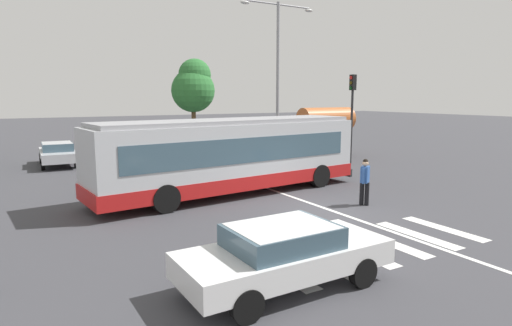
{
  "coord_description": "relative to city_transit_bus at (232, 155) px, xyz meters",
  "views": [
    {
      "loc": [
        -9.1,
        -11.18,
        3.94
      ],
      "look_at": [
        -0.53,
        3.46,
        1.3
      ],
      "focal_mm": 29.84,
      "sensor_mm": 36.0,
      "label": 1
    }
  ],
  "objects": [
    {
      "name": "traffic_light_far_corner",
      "position": [
        9.87,
        3.66,
        1.89
      ],
      "size": [
        0.33,
        0.32,
        5.24
      ],
      "color": "#28282B",
      "rests_on": "ground_plane"
    },
    {
      "name": "pedestrian_crossing_street",
      "position": [
        3.33,
        -4.15,
        -0.62
      ],
      "size": [
        0.5,
        0.44,
        1.72
      ],
      "color": "black",
      "rests_on": "ground_plane"
    },
    {
      "name": "parked_car_red",
      "position": [
        -2.67,
        12.2,
        -0.82
      ],
      "size": [
        1.95,
        4.54,
        1.35
      ],
      "color": "black",
      "rests_on": "ground_plane"
    },
    {
      "name": "ground_plane",
      "position": [
        1.3,
        -4.11,
        -1.59
      ],
      "size": [
        160.0,
        160.0,
        0.0
      ],
      "primitive_type": "plane",
      "color": "#3D3D42"
    },
    {
      "name": "parked_car_charcoal",
      "position": [
        5.39,
        11.79,
        -0.82
      ],
      "size": [
        2.01,
        4.57,
        1.35
      ],
      "color": "black",
      "rests_on": "ground_plane"
    },
    {
      "name": "parked_car_white",
      "position": [
        2.6,
        11.57,
        -0.82
      ],
      "size": [
        1.95,
        4.54,
        1.35
      ],
      "color": "black",
      "rests_on": "ground_plane"
    },
    {
      "name": "parked_car_silver",
      "position": [
        -5.4,
        11.55,
        -0.82
      ],
      "size": [
        1.99,
        4.56,
        1.35
      ],
      "color": "black",
      "rests_on": "ground_plane"
    },
    {
      "name": "city_transit_bus",
      "position": [
        0.0,
        0.0,
        0.0
      ],
      "size": [
        11.81,
        3.67,
        3.06
      ],
      "color": "black",
      "rests_on": "ground_plane"
    },
    {
      "name": "foreground_sedan",
      "position": [
        -3.05,
        -8.34,
        -0.82
      ],
      "size": [
        4.52,
        1.91,
        1.35
      ],
      "color": "black",
      "rests_on": "ground_plane"
    },
    {
      "name": "twin_arm_street_lamp",
      "position": [
        7.06,
        7.4,
        4.36
      ],
      "size": [
        5.26,
        0.32,
        9.67
      ],
      "color": "#939399",
      "rests_on": "ground_plane"
    },
    {
      "name": "lane_center_line",
      "position": [
        1.79,
        -2.11,
        -1.58
      ],
      "size": [
        0.16,
        24.0,
        0.01
      ],
      "primitive_type": "cube",
      "color": "silver",
      "rests_on": "ground_plane"
    },
    {
      "name": "bus_stop_shelter",
      "position": [
        10.7,
        7.01,
        0.83
      ],
      "size": [
        3.97,
        1.54,
        3.25
      ],
      "color": "#28282B",
      "rests_on": "ground_plane"
    },
    {
      "name": "background_tree_right",
      "position": [
        5.55,
        17.57,
        3.22
      ],
      "size": [
        3.53,
        3.53,
        7.03
      ],
      "color": "brown",
      "rests_on": "ground_plane"
    },
    {
      "name": "parked_car_champagne",
      "position": [
        0.1,
        11.5,
        -0.82
      ],
      "size": [
        2.04,
        4.58,
        1.35
      ],
      "color": "black",
      "rests_on": "ground_plane"
    },
    {
      "name": "crosswalk_painted_stripes",
      "position": [
        0.37,
        -7.46,
        -1.58
      ],
      "size": [
        6.44,
        2.76,
        0.01
      ],
      "color": "silver",
      "rests_on": "ground_plane"
    }
  ]
}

